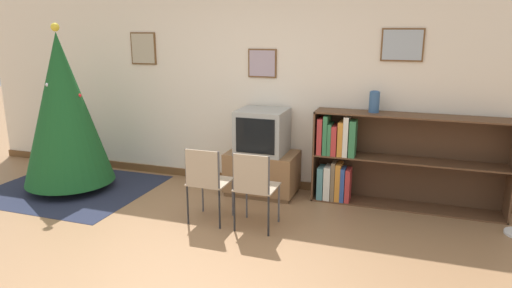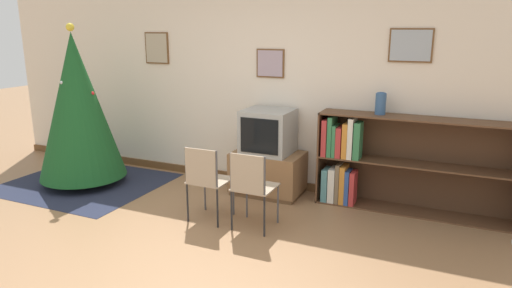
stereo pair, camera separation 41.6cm
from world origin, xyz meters
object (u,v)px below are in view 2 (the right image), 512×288
at_px(tv_console, 268,173).
at_px(television, 268,132).
at_px(bookshelf, 380,162).
at_px(christmas_tree, 78,107).
at_px(folding_chair_right, 252,186).
at_px(vase, 381,103).
at_px(folding_chair_left, 206,179).

relative_size(tv_console, television, 1.48).
bearing_deg(television, bookshelf, 4.88).
xyz_separation_m(christmas_tree, tv_console, (2.35, 0.65, -0.76)).
distance_m(folding_chair_right, vase, 1.72).
bearing_deg(tv_console, bookshelf, 4.77).
xyz_separation_m(tv_console, bookshelf, (1.32, 0.11, 0.27)).
relative_size(folding_chair_left, bookshelf, 0.39).
bearing_deg(christmas_tree, television, 15.45).
bearing_deg(television, folding_chair_right, -75.97).
relative_size(folding_chair_right, bookshelf, 0.39).
distance_m(tv_console, bookshelf, 1.35).
relative_size(christmas_tree, tv_console, 2.42).
relative_size(folding_chair_left, vase, 3.37).
relative_size(christmas_tree, folding_chair_right, 2.50).
bearing_deg(christmas_tree, folding_chair_left, -10.65).
bearing_deg(folding_chair_right, folding_chair_left, 180.00).
relative_size(tv_console, folding_chair_right, 1.03).
bearing_deg(folding_chair_left, vase, 37.47).
bearing_deg(tv_console, vase, 6.00).
distance_m(folding_chair_left, bookshelf, 1.96).
bearing_deg(folding_chair_left, television, 75.97).
bearing_deg(folding_chair_right, bookshelf, 47.54).
bearing_deg(tv_console, folding_chair_right, -76.00).
height_order(tv_console, television, television).
xyz_separation_m(folding_chair_right, vase, (1.02, 1.18, 0.72)).
relative_size(television, folding_chair_right, 0.70).
bearing_deg(bookshelf, folding_chair_left, -143.79).
bearing_deg(christmas_tree, tv_console, 15.51).
xyz_separation_m(christmas_tree, folding_chair_left, (2.09, -0.39, -0.56)).
bearing_deg(folding_chair_left, bookshelf, 36.21).
relative_size(bookshelf, vase, 8.67).
height_order(television, bookshelf, bookshelf).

